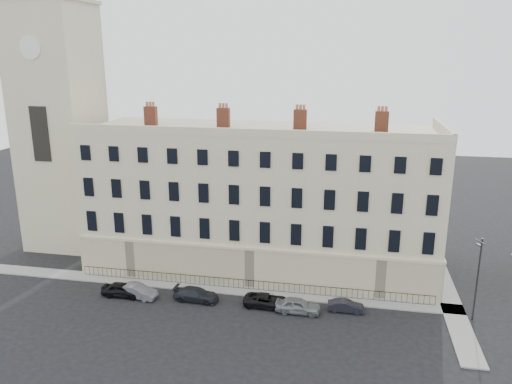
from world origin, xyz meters
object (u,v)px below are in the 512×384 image
car_e (298,306)px  car_a (122,290)px  car_c (196,294)px  streetlamp (477,276)px  car_b (137,291)px  car_d (267,301)px  car_f (346,306)px

car_e → car_a: bearing=90.7°
car_c → streetlamp: streetlamp is taller
car_b → car_c: size_ratio=0.92×
car_c → car_d: bearing=-86.8°
car_a → car_f: 21.06m
car_c → car_d: (6.73, 0.11, -0.03)m
car_a → car_d: 13.93m
car_c → streetlamp: 24.96m
car_f → streetlamp: 11.44m
car_c → car_e: 9.65m
car_e → car_c: bearing=87.9°
car_a → car_e: car_e is taller
car_d → car_b: bearing=94.7°
car_f → car_d: bearing=92.4°
car_a → streetlamp: 32.10m
car_a → streetlamp: size_ratio=0.52×
car_e → streetlamp: streetlamp is taller
car_d → car_f: bearing=-84.2°
car_b → car_f: size_ratio=1.21×
car_b → car_e: (15.34, 0.05, 0.04)m
car_b → car_f: 19.58m
car_d → car_e: bearing=-98.4°
car_d → car_e: car_e is taller
car_e → car_f: size_ratio=1.24×
car_d → car_e: size_ratio=1.06×
streetlamp → car_e: bearing=161.1°
car_c → car_a: bearing=96.2°
car_a → car_e: size_ratio=0.97×
car_c → car_e: (9.64, -0.43, 0.07)m
car_b → car_a: bearing=99.1°
car_d → car_c: bearing=92.9°
car_d → car_e: (2.91, -0.54, 0.09)m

